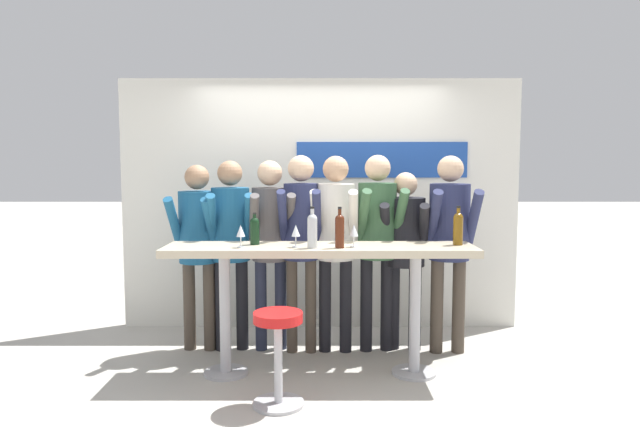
% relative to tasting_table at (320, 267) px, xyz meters
% --- Properties ---
extents(ground_plane, '(40.00, 40.00, 0.00)m').
position_rel_tasting_table_xyz_m(ground_plane, '(0.00, 0.00, -0.88)').
color(ground_plane, '#B2ADA3').
extents(back_wall, '(4.06, 0.12, 2.55)m').
position_rel_tasting_table_xyz_m(back_wall, '(0.01, 1.38, 0.40)').
color(back_wall, silver).
rests_on(back_wall, ground_plane).
extents(tasting_table, '(2.46, 0.54, 1.05)m').
position_rel_tasting_table_xyz_m(tasting_table, '(0.00, 0.00, 0.00)').
color(tasting_table, beige).
rests_on(tasting_table, ground_plane).
extents(bar_stool, '(0.37, 0.37, 0.67)m').
position_rel_tasting_table_xyz_m(bar_stool, '(-0.29, -0.60, -0.44)').
color(bar_stool, '#B2B2B7').
rests_on(bar_stool, ground_plane).
extents(person_far_left, '(0.44, 0.55, 1.69)m').
position_rel_tasting_table_xyz_m(person_far_left, '(-1.10, 0.60, 0.17)').
color(person_far_left, '#473D33').
rests_on(person_far_left, ground_plane).
extents(person_left, '(0.46, 0.57, 1.73)m').
position_rel_tasting_table_xyz_m(person_left, '(-0.80, 0.60, 0.20)').
color(person_left, black).
rests_on(person_left, ground_plane).
extents(person_center_left, '(0.45, 0.57, 1.73)m').
position_rel_tasting_table_xyz_m(person_center_left, '(-0.45, 0.61, 0.20)').
color(person_center_left, '#23283D').
rests_on(person_center_left, ground_plane).
extents(person_center, '(0.38, 0.52, 1.77)m').
position_rel_tasting_table_xyz_m(person_center, '(-0.17, 0.53, 0.24)').
color(person_center, '#473D33').
rests_on(person_center, ground_plane).
extents(person_center_right, '(0.43, 0.56, 1.77)m').
position_rel_tasting_table_xyz_m(person_center_right, '(0.14, 0.55, 0.23)').
color(person_center_right, black).
rests_on(person_center_right, ground_plane).
extents(person_right, '(0.45, 0.58, 1.78)m').
position_rel_tasting_table_xyz_m(person_right, '(0.51, 0.58, 0.23)').
color(person_right, black).
rests_on(person_right, ground_plane).
extents(person_far_right, '(0.48, 0.57, 1.62)m').
position_rel_tasting_table_xyz_m(person_far_right, '(0.77, 0.61, 0.12)').
color(person_far_right, black).
rests_on(person_far_right, ground_plane).
extents(person_rightmost, '(0.43, 0.54, 1.77)m').
position_rel_tasting_table_xyz_m(person_rightmost, '(1.15, 0.52, 0.22)').
color(person_rightmost, '#473D33').
rests_on(person_rightmost, ground_plane).
extents(wine_bottle_0, '(0.07, 0.07, 0.32)m').
position_rel_tasting_table_xyz_m(wine_bottle_0, '(0.15, -0.12, 0.32)').
color(wine_bottle_0, '#4C1E0F').
rests_on(wine_bottle_0, tasting_table).
extents(wine_bottle_1, '(0.08, 0.08, 0.32)m').
position_rel_tasting_table_xyz_m(wine_bottle_1, '(-0.06, -0.13, 0.32)').
color(wine_bottle_1, '#B7BCC1').
rests_on(wine_bottle_1, tasting_table).
extents(wine_bottle_2, '(0.08, 0.08, 0.26)m').
position_rel_tasting_table_xyz_m(wine_bottle_2, '(-0.53, 0.06, 0.29)').
color(wine_bottle_2, black).
rests_on(wine_bottle_2, tasting_table).
extents(wine_bottle_3, '(0.08, 0.08, 0.31)m').
position_rel_tasting_table_xyz_m(wine_bottle_3, '(1.11, 0.04, 0.32)').
color(wine_bottle_3, brown).
rests_on(wine_bottle_3, tasting_table).
extents(wine_glass_0, '(0.07, 0.07, 0.18)m').
position_rel_tasting_table_xyz_m(wine_glass_0, '(-0.19, -0.09, 0.30)').
color(wine_glass_0, silver).
rests_on(wine_glass_0, tasting_table).
extents(wine_glass_1, '(0.07, 0.07, 0.18)m').
position_rel_tasting_table_xyz_m(wine_glass_1, '(0.26, -0.07, 0.30)').
color(wine_glass_1, silver).
rests_on(wine_glass_1, tasting_table).
extents(wine_glass_2, '(0.07, 0.07, 0.18)m').
position_rel_tasting_table_xyz_m(wine_glass_2, '(-0.62, -0.10, 0.30)').
color(wine_glass_2, silver).
rests_on(wine_glass_2, tasting_table).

